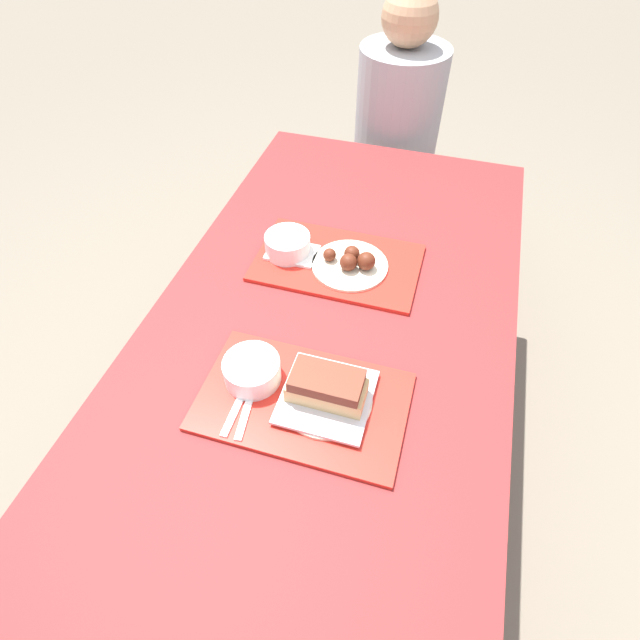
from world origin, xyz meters
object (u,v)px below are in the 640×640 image
bowl_coleslaw_near (252,370)px  bowl_coleslaw_far (288,244)px  wings_plate_far (351,262)px  brisket_sandwich_plate (327,391)px  tray_near (303,401)px  tray_far (337,263)px  person_seated_across (399,110)px

bowl_coleslaw_near → bowl_coleslaw_far: (-0.07, 0.44, 0.00)m
bowl_coleslaw_far → wings_plate_far: (0.19, -0.01, -0.01)m
brisket_sandwich_plate → wings_plate_far: brisket_sandwich_plate is taller
bowl_coleslaw_near → brisket_sandwich_plate: bearing=-2.7°
tray_near → bowl_coleslaw_near: 0.13m
tray_near → brisket_sandwich_plate: size_ratio=2.26×
tray_near → bowl_coleslaw_far: bowl_coleslaw_far is taller
bowl_coleslaw_far → brisket_sandwich_plate: bearing=-61.4°
tray_far → person_seated_across: (0.00, 0.90, 0.03)m
wings_plate_far → bowl_coleslaw_near: bearing=-105.6°
tray_near → wings_plate_far: size_ratio=2.15×
tray_near → person_seated_across: bearing=91.8°
tray_far → bowl_coleslaw_far: size_ratio=3.57×
tray_far → tray_near: bearing=-84.2°
person_seated_across → bowl_coleslaw_near: bearing=-93.5°
tray_far → bowl_coleslaw_far: (-0.15, -0.00, 0.04)m
bowl_coleslaw_far → person_seated_across: bearing=80.6°
wings_plate_far → bowl_coleslaw_far: bearing=177.5°
wings_plate_far → tray_near: bearing=-89.3°
wings_plate_far → brisket_sandwich_plate: bearing=-82.7°
wings_plate_far → person_seated_across: (-0.04, 0.91, 0.01)m
brisket_sandwich_plate → bowl_coleslaw_far: (-0.24, 0.45, -0.00)m
tray_far → brisket_sandwich_plate: brisket_sandwich_plate is taller
bowl_coleslaw_near → wings_plate_far: (0.12, 0.43, -0.01)m
brisket_sandwich_plate → person_seated_across: person_seated_across is taller
bowl_coleslaw_near → wings_plate_far: same height
brisket_sandwich_plate → wings_plate_far: bearing=97.3°
brisket_sandwich_plate → wings_plate_far: (-0.06, 0.44, -0.02)m
tray_far → brisket_sandwich_plate: bearing=-77.8°
bowl_coleslaw_near → brisket_sandwich_plate: 0.18m
tray_near → bowl_coleslaw_near: (-0.13, 0.02, 0.04)m
tray_near → wings_plate_far: (-0.01, 0.45, 0.02)m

